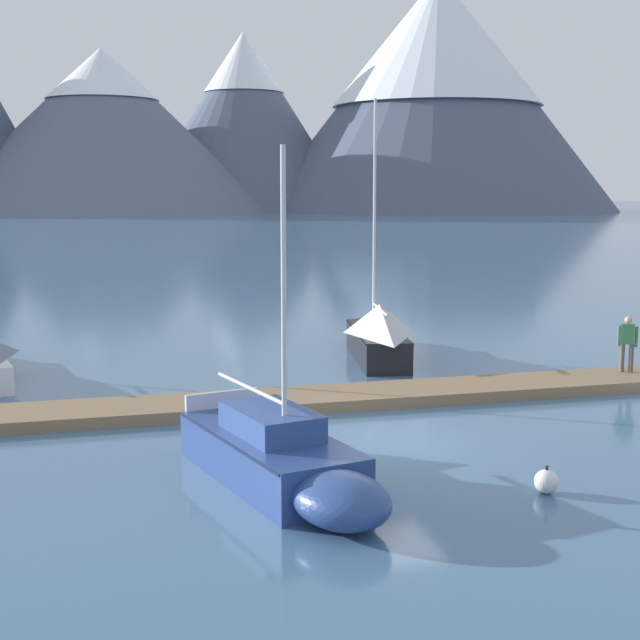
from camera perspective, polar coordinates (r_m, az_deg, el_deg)
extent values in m
plane|color=#426689|center=(21.21, 3.93, -7.62)|extent=(700.00, 700.00, 0.00)
cone|color=slate|center=(226.20, -13.35, 11.40)|extent=(80.14, 80.14, 38.43)
cone|color=white|center=(227.37, -13.46, 14.72)|extent=(26.52, 26.52, 12.11)
cone|color=#4C566B|center=(240.83, -4.74, 12.19)|extent=(58.01, 58.01, 45.24)
cone|color=white|center=(242.35, -4.79, 15.74)|extent=(20.56, 20.56, 15.27)
cone|color=#4C566B|center=(241.30, 7.30, 13.76)|extent=(91.77, 91.77, 58.77)
cone|color=white|center=(242.94, 7.36, 16.85)|extent=(53.37, 53.37, 32.55)
cube|color=#846B4C|center=(24.88, 1.11, -4.86)|extent=(26.40, 2.93, 0.30)
cylinder|color=#38383D|center=(24.01, 1.76, -5.42)|extent=(25.29, 0.97, 0.24)
cylinder|color=#38383D|center=(25.78, 0.51, -4.47)|extent=(25.29, 0.97, 0.24)
cube|color=navy|center=(18.43, -3.21, -8.49)|extent=(3.08, 5.33, 0.97)
ellipsoid|color=navy|center=(15.98, 1.28, -11.13)|extent=(2.09, 2.51, 0.92)
cube|color=#121D39|center=(18.30, -3.22, -7.16)|extent=(3.09, 5.24, 0.06)
cylinder|color=silver|center=(17.12, -2.28, 1.48)|extent=(0.10, 0.10, 5.60)
cylinder|color=silver|center=(18.92, -4.42, -4.24)|extent=(0.89, 3.17, 0.08)
cube|color=#2F4A8A|center=(18.12, -3.06, -6.34)|extent=(1.84, 2.52, 0.52)
cube|color=silver|center=(20.41, -6.14, -4.94)|extent=(1.67, 0.52, 0.36)
cube|color=black|center=(31.01, 3.59, -1.58)|extent=(2.30, 5.62, 1.03)
ellipsoid|color=black|center=(34.04, 2.82, -0.69)|extent=(1.56, 2.30, 0.98)
cube|color=black|center=(30.93, 3.60, -0.71)|extent=(2.32, 5.52, 0.06)
cylinder|color=silver|center=(31.47, 3.42, 6.59)|extent=(0.10, 0.10, 7.74)
cylinder|color=silver|center=(30.22, 3.78, 0.67)|extent=(0.56, 3.01, 0.08)
pyramid|color=silver|center=(30.46, 3.72, 0.12)|extent=(2.38, 4.58, 0.94)
cylinder|color=brown|center=(28.97, 18.32, -2.24)|extent=(0.14, 0.14, 0.86)
cylinder|color=brown|center=(28.96, 18.83, -2.27)|extent=(0.14, 0.14, 0.86)
cube|color=#387A4C|center=(28.85, 18.64, -0.83)|extent=(0.44, 0.40, 0.60)
sphere|color=tan|center=(28.79, 18.68, -0.01)|extent=(0.22, 0.22, 0.22)
cylinder|color=#387A4C|center=(28.87, 18.14, -0.94)|extent=(0.09, 0.09, 0.62)
cylinder|color=#387A4C|center=(28.85, 19.13, -0.99)|extent=(0.09, 0.09, 0.62)
sphere|color=white|center=(18.22, 13.93, -9.75)|extent=(0.47, 0.47, 0.47)
cylinder|color=#262628|center=(18.14, 13.96, -8.93)|extent=(0.06, 0.06, 0.08)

